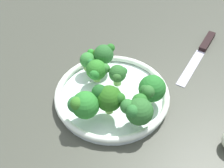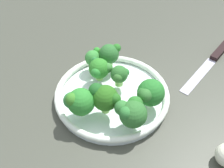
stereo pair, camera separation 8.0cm
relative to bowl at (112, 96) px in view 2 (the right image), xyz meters
The scene contains 11 objects.
ground_plane 3.08cm from the bowl, 68.66° to the right, with size 130.00×130.00×2.50cm, color #42453A.
bowl is the anchor object (origin of this frame).
broccoli_floret_0 11.20cm from the bowl, 44.88° to the left, with size 6.71×7.20×7.14cm.
broccoli_floret_1 8.78cm from the bowl, 37.62° to the right, with size 6.94×6.48×7.70cm.
broccoli_floret_2 11.78cm from the bowl, 162.40° to the left, with size 5.36×6.10×6.81cm.
broccoli_floret_3 7.62cm from the bowl, behind, with size 5.55×5.99×6.33cm.
broccoli_floret_4 11.85cm from the bowl, behind, with size 4.49×4.29×5.20cm.
broccoli_floret_5 12.39cm from the bowl, ahead, with size 6.93×7.04×7.17cm.
broccoli_floret_6 5.94cm from the bowl, 123.44° to the left, with size 4.85×4.91×5.93cm.
broccoli_floret_7 11.87cm from the bowl, 68.80° to the right, with size 6.56×7.23×7.47cm.
knife 33.50cm from the bowl, 96.07° to the left, with size 15.52×24.16×1.50cm.
Camera 2 is at (51.83, -19.02, 63.32)cm, focal length 51.78 mm.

